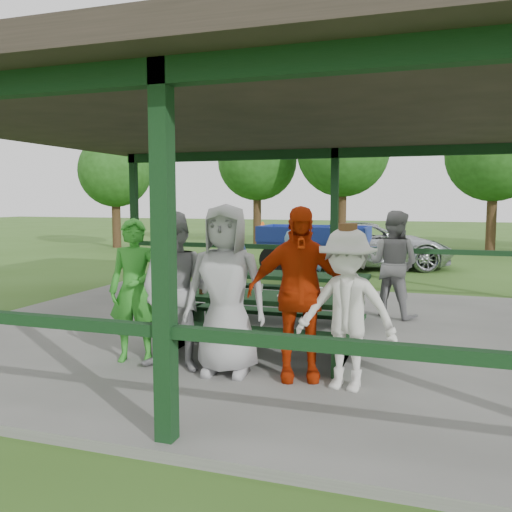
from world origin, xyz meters
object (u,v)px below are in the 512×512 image
(spectator_blue, at_px, (233,257))
(farm_trailer, at_px, (314,248))
(contestant_white_fedora, at_px, (346,309))
(spectator_grey, at_px, (394,264))
(spectator_lblue, at_px, (295,269))
(pickup_truck, at_px, (369,245))
(picnic_table_near, at_px, (259,316))
(contestant_grey_mid, at_px, (226,290))
(picnic_table_far, at_px, (287,290))
(contestant_green, at_px, (135,290))
(contestant_grey_left, at_px, (176,292))
(contestant_red, at_px, (298,293))

(spectator_blue, bearing_deg, farm_trailer, -95.70)
(contestant_white_fedora, height_order, spectator_grey, spectator_grey)
(spectator_lblue, height_order, pickup_truck, spectator_lblue)
(picnic_table_near, distance_m, contestant_grey_mid, 1.00)
(picnic_table_far, distance_m, contestant_white_fedora, 3.29)
(contestant_green, distance_m, pickup_truck, 10.78)
(spectator_grey, relative_size, pickup_truck, 0.36)
(spectator_grey, bearing_deg, spectator_lblue, 18.32)
(spectator_blue, bearing_deg, picnic_table_far, 137.60)
(contestant_grey_left, xyz_separation_m, spectator_blue, (-0.91, 4.23, -0.07))
(contestant_grey_left, distance_m, contestant_grey_mid, 0.58)
(picnic_table_far, bearing_deg, contestant_white_fedora, -64.50)
(picnic_table_far, xyz_separation_m, spectator_lblue, (-0.08, 0.79, 0.24))
(contestant_grey_mid, bearing_deg, spectator_lblue, 86.36)
(contestant_grey_left, relative_size, pickup_truck, 0.37)
(contestant_grey_left, distance_m, spectator_lblue, 3.76)
(contestant_grey_mid, distance_m, contestant_red, 0.81)
(spectator_grey, bearing_deg, picnic_table_far, 44.78)
(picnic_table_far, bearing_deg, contestant_red, -72.81)
(picnic_table_near, bearing_deg, farm_trailer, 97.36)
(contestant_grey_left, bearing_deg, contestant_white_fedora, -0.41)
(picnic_table_near, relative_size, contestant_grey_left, 1.39)
(spectator_blue, bearing_deg, pickup_truck, -105.61)
(contestant_red, bearing_deg, contestant_green, 161.85)
(contestant_grey_left, xyz_separation_m, pickup_truck, (0.91, 10.83, -0.32))
(pickup_truck, xyz_separation_m, farm_trailer, (-1.32, -1.47, 0.02))
(contestant_red, relative_size, spectator_blue, 1.12)
(contestant_grey_mid, relative_size, spectator_lblue, 1.32)
(spectator_blue, height_order, spectator_grey, spectator_grey)
(picnic_table_far, bearing_deg, picnic_table_near, -85.46)
(contestant_grey_left, relative_size, spectator_lblue, 1.26)
(contestant_red, xyz_separation_m, farm_trailer, (-1.79, 9.21, -0.34))
(picnic_table_far, height_order, spectator_blue, spectator_blue)
(spectator_blue, bearing_deg, spectator_grey, 169.07)
(picnic_table_near, bearing_deg, contestant_white_fedora, -37.27)
(picnic_table_near, height_order, contestant_green, contestant_green)
(spectator_blue, bearing_deg, contestant_green, 93.77)
(picnic_table_far, height_order, contestant_grey_left, contestant_grey_left)
(contestant_white_fedora, bearing_deg, contestant_grey_left, -170.03)
(picnic_table_near, xyz_separation_m, contestant_grey_left, (-0.68, -0.94, 0.43))
(contestant_grey_left, relative_size, spectator_blue, 1.08)
(pickup_truck, relative_size, farm_trailer, 1.22)
(contestant_red, xyz_separation_m, spectator_grey, (0.75, 3.50, -0.06))
(spectator_lblue, bearing_deg, contestant_green, 86.91)
(contestant_white_fedora, bearing_deg, contestant_red, 173.56)
(spectator_blue, xyz_separation_m, farm_trailer, (0.49, 5.13, -0.24))
(contestant_green, height_order, contestant_white_fedora, contestant_green)
(picnic_table_far, xyz_separation_m, pickup_truck, (0.39, 7.89, 0.11))
(picnic_table_far, bearing_deg, farm_trailer, 98.24)
(picnic_table_near, relative_size, contestant_green, 1.47)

